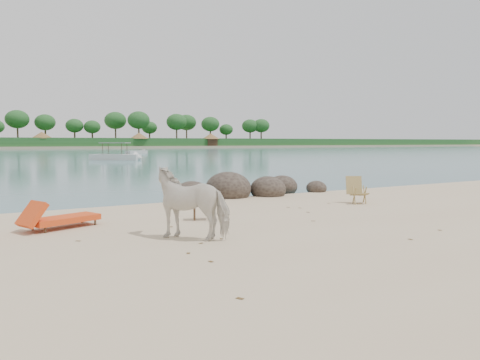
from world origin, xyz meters
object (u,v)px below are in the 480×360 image
at_px(lounge_chair, 65,217).
at_px(deck_chair, 360,191).
at_px(boulders, 241,190).
at_px(cow, 193,203).
at_px(side_table, 203,212).

height_order(lounge_chair, deck_chair, deck_chair).
xyz_separation_m(boulders, cow, (-4.47, -5.63, 0.48)).
bearing_deg(side_table, deck_chair, 25.72).
bearing_deg(cow, side_table, -164.39).
height_order(boulders, side_table, boulders).
xyz_separation_m(cow, deck_chair, (6.56, 2.02, -0.29)).
bearing_deg(cow, deck_chair, 154.68).
height_order(boulders, lounge_chair, boulders).
xyz_separation_m(side_table, deck_chair, (5.47, 0.26, 0.20)).
height_order(boulders, cow, cow).
relative_size(side_table, lounge_chair, 0.29).
height_order(cow, lounge_chair, cow).
xyz_separation_m(cow, side_table, (1.10, 1.76, -0.48)).
bearing_deg(lounge_chair, side_table, -32.17).
xyz_separation_m(cow, lounge_chair, (-2.01, 2.37, -0.42)).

